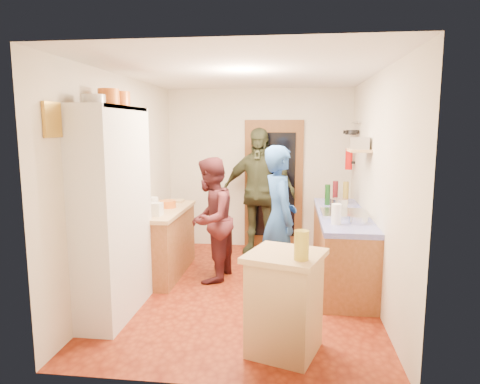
% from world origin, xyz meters
% --- Properties ---
extents(floor, '(3.00, 4.00, 0.02)m').
position_xyz_m(floor, '(0.00, 0.00, -0.01)').
color(floor, maroon).
rests_on(floor, ground).
extents(ceiling, '(3.00, 4.00, 0.02)m').
position_xyz_m(ceiling, '(0.00, 0.00, 2.61)').
color(ceiling, silver).
rests_on(ceiling, ground).
extents(wall_back, '(3.00, 0.02, 2.60)m').
position_xyz_m(wall_back, '(0.00, 2.01, 1.30)').
color(wall_back, beige).
rests_on(wall_back, ground).
extents(wall_front, '(3.00, 0.02, 2.60)m').
position_xyz_m(wall_front, '(0.00, -2.01, 1.30)').
color(wall_front, beige).
rests_on(wall_front, ground).
extents(wall_left, '(0.02, 4.00, 2.60)m').
position_xyz_m(wall_left, '(-1.51, 0.00, 1.30)').
color(wall_left, beige).
rests_on(wall_left, ground).
extents(wall_right, '(0.02, 4.00, 2.60)m').
position_xyz_m(wall_right, '(1.51, 0.00, 1.30)').
color(wall_right, beige).
rests_on(wall_right, ground).
extents(door_frame, '(0.95, 0.06, 2.10)m').
position_xyz_m(door_frame, '(0.25, 1.97, 1.05)').
color(door_frame, brown).
rests_on(door_frame, ground).
extents(door_glass, '(0.70, 0.02, 1.70)m').
position_xyz_m(door_glass, '(0.25, 1.94, 1.05)').
color(door_glass, black).
rests_on(door_glass, door_frame).
extents(hutch_body, '(0.40, 1.20, 2.20)m').
position_xyz_m(hutch_body, '(-1.30, -0.80, 1.10)').
color(hutch_body, silver).
rests_on(hutch_body, ground).
extents(hutch_top_shelf, '(0.40, 1.14, 0.04)m').
position_xyz_m(hutch_top_shelf, '(-1.30, -0.80, 2.18)').
color(hutch_top_shelf, silver).
rests_on(hutch_top_shelf, hutch_body).
extents(plate_stack, '(0.21, 0.21, 0.09)m').
position_xyz_m(plate_stack, '(-1.30, -1.13, 2.24)').
color(plate_stack, white).
rests_on(plate_stack, hutch_top_shelf).
extents(orange_pot_a, '(0.21, 0.21, 0.17)m').
position_xyz_m(orange_pot_a, '(-1.30, -0.80, 2.28)').
color(orange_pot_a, orange).
rests_on(orange_pot_a, hutch_top_shelf).
extents(orange_pot_b, '(0.19, 0.19, 0.17)m').
position_xyz_m(orange_pot_b, '(-1.30, -0.48, 2.28)').
color(orange_pot_b, orange).
rests_on(orange_pot_b, hutch_top_shelf).
extents(left_counter_base, '(0.60, 1.40, 0.85)m').
position_xyz_m(left_counter_base, '(-1.20, 0.45, 0.42)').
color(left_counter_base, '#9B5D38').
rests_on(left_counter_base, ground).
extents(left_counter_top, '(0.64, 1.44, 0.05)m').
position_xyz_m(left_counter_top, '(-1.20, 0.45, 0.88)').
color(left_counter_top, tan).
rests_on(left_counter_top, left_counter_base).
extents(toaster, '(0.23, 0.16, 0.16)m').
position_xyz_m(toaster, '(-1.15, 0.02, 0.98)').
color(toaster, white).
rests_on(toaster, left_counter_top).
extents(kettle, '(0.19, 0.19, 0.19)m').
position_xyz_m(kettle, '(-1.25, 0.28, 0.99)').
color(kettle, white).
rests_on(kettle, left_counter_top).
extents(orange_bowl, '(0.27, 0.27, 0.10)m').
position_xyz_m(orange_bowl, '(-1.12, 0.56, 0.95)').
color(orange_bowl, orange).
rests_on(orange_bowl, left_counter_top).
extents(chopping_board, '(0.32, 0.24, 0.02)m').
position_xyz_m(chopping_board, '(-1.18, 1.02, 0.91)').
color(chopping_board, tan).
rests_on(chopping_board, left_counter_top).
extents(right_counter_base, '(0.60, 2.20, 0.84)m').
position_xyz_m(right_counter_base, '(1.20, 0.50, 0.42)').
color(right_counter_base, '#9B5D38').
rests_on(right_counter_base, ground).
extents(right_counter_top, '(0.62, 2.22, 0.06)m').
position_xyz_m(right_counter_top, '(1.20, 0.50, 0.87)').
color(right_counter_top, '#0F15B9').
rests_on(right_counter_top, right_counter_base).
extents(hob, '(0.55, 0.58, 0.04)m').
position_xyz_m(hob, '(1.20, 0.35, 0.92)').
color(hob, silver).
rests_on(hob, right_counter_top).
extents(pot_on_hob, '(0.22, 0.22, 0.14)m').
position_xyz_m(pot_on_hob, '(1.15, 0.49, 1.01)').
color(pot_on_hob, silver).
rests_on(pot_on_hob, hob).
extents(bottle_a, '(0.08, 0.08, 0.29)m').
position_xyz_m(bottle_a, '(1.05, 1.05, 1.05)').
color(bottle_a, '#143F14').
rests_on(bottle_a, right_counter_top).
extents(bottle_b, '(0.09, 0.09, 0.31)m').
position_xyz_m(bottle_b, '(1.18, 1.28, 1.06)').
color(bottle_b, '#591419').
rests_on(bottle_b, right_counter_top).
extents(bottle_c, '(0.09, 0.09, 0.32)m').
position_xyz_m(bottle_c, '(1.31, 1.13, 1.06)').
color(bottle_c, olive).
rests_on(bottle_c, right_counter_top).
extents(paper_towel, '(0.13, 0.13, 0.24)m').
position_xyz_m(paper_towel, '(1.05, -0.20, 1.02)').
color(paper_towel, white).
rests_on(paper_towel, right_counter_top).
extents(mixing_bowl, '(0.30, 0.30, 0.09)m').
position_xyz_m(mixing_bowl, '(1.30, -0.09, 0.94)').
color(mixing_bowl, silver).
rests_on(mixing_bowl, right_counter_top).
extents(island_base, '(0.70, 0.70, 0.86)m').
position_xyz_m(island_base, '(0.50, -1.41, 0.43)').
color(island_base, tan).
rests_on(island_base, ground).
extents(island_top, '(0.78, 0.78, 0.05)m').
position_xyz_m(island_top, '(0.50, -1.41, 0.89)').
color(island_top, tan).
rests_on(island_top, island_base).
extents(cutting_board, '(0.42, 0.38, 0.02)m').
position_xyz_m(cutting_board, '(0.47, -1.34, 0.90)').
color(cutting_board, white).
rests_on(cutting_board, island_top).
extents(oil_jar, '(0.15, 0.15, 0.24)m').
position_xyz_m(oil_jar, '(0.64, -1.58, 1.03)').
color(oil_jar, '#AD9E2D').
rests_on(oil_jar, island_top).
extents(pan_rail, '(0.02, 0.65, 0.02)m').
position_xyz_m(pan_rail, '(1.46, 1.52, 2.05)').
color(pan_rail, silver).
rests_on(pan_rail, wall_right).
extents(pan_hang_a, '(0.18, 0.18, 0.05)m').
position_xyz_m(pan_hang_a, '(1.40, 1.35, 1.92)').
color(pan_hang_a, black).
rests_on(pan_hang_a, pan_rail).
extents(pan_hang_b, '(0.16, 0.16, 0.05)m').
position_xyz_m(pan_hang_b, '(1.40, 1.55, 1.90)').
color(pan_hang_b, black).
rests_on(pan_hang_b, pan_rail).
extents(pan_hang_c, '(0.17, 0.17, 0.05)m').
position_xyz_m(pan_hang_c, '(1.40, 1.75, 1.91)').
color(pan_hang_c, black).
rests_on(pan_hang_c, pan_rail).
extents(wall_shelf, '(0.26, 0.42, 0.03)m').
position_xyz_m(wall_shelf, '(1.37, 0.45, 1.70)').
color(wall_shelf, tan).
rests_on(wall_shelf, wall_right).
extents(radio, '(0.25, 0.32, 0.15)m').
position_xyz_m(radio, '(1.37, 0.45, 1.79)').
color(radio, silver).
rests_on(radio, wall_shelf).
extents(ext_bracket, '(0.06, 0.10, 0.04)m').
position_xyz_m(ext_bracket, '(1.47, 1.70, 1.45)').
color(ext_bracket, black).
rests_on(ext_bracket, wall_right).
extents(fire_extinguisher, '(0.11, 0.11, 0.32)m').
position_xyz_m(fire_extinguisher, '(1.41, 1.70, 1.50)').
color(fire_extinguisher, red).
rests_on(fire_extinguisher, wall_right).
extents(picture_frame, '(0.03, 0.25, 0.30)m').
position_xyz_m(picture_frame, '(-1.48, -1.55, 2.05)').
color(picture_frame, gold).
rests_on(picture_frame, wall_left).
extents(person_hob, '(0.60, 0.75, 1.77)m').
position_xyz_m(person_hob, '(0.44, 0.08, 0.89)').
color(person_hob, '#244D95').
rests_on(person_hob, ground).
extents(person_left, '(0.73, 0.87, 1.61)m').
position_xyz_m(person_left, '(-0.45, 0.34, 0.80)').
color(person_left, '#481C1F').
rests_on(person_left, ground).
extents(person_back, '(1.23, 0.70, 1.98)m').
position_xyz_m(person_back, '(0.05, 1.53, 0.99)').
color(person_back, '#333722').
rests_on(person_back, ground).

